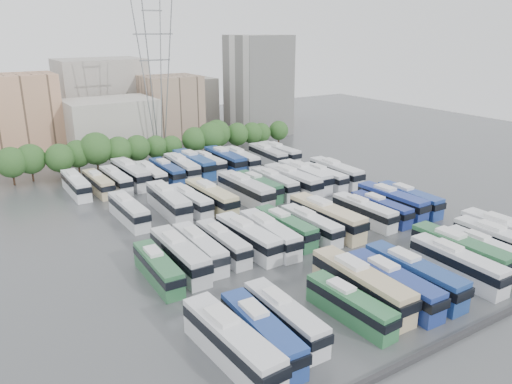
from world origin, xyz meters
TOP-DOWN VIEW (x-y plane):
  - ground at (0.00, 0.00)m, footprint 220.00×220.00m
  - parapet at (0.00, -33.00)m, footprint 56.00×0.50m
  - tree_line at (-1.93, 42.09)m, footprint 65.61×7.87m
  - city_buildings at (-7.46, 71.86)m, footprint 102.00×35.00m
  - apartment_tower at (34.00, 58.00)m, footprint 14.00×14.00m
  - electricity_pylon at (2.00, 50.00)m, footprint 9.00×6.91m
  - bus_r0_s0 at (-21.49, -24.40)m, footprint 3.50×13.12m
  - bus_r0_s1 at (-18.30, -24.29)m, footprint 3.05×11.88m
  - bus_r0_s2 at (-14.99, -23.26)m, footprint 2.59×11.39m
  - bus_r0_s4 at (-8.15, -24.93)m, footprint 2.89×11.02m
  - bus_r0_s5 at (-4.82, -23.00)m, footprint 3.24×13.59m
  - bus_r0_s6 at (-1.65, -24.52)m, footprint 3.06×12.52m
  - bus_r0_s7 at (1.83, -24.39)m, footprint 2.86×12.83m
  - bus_r0_s9 at (8.36, -25.15)m, footprint 2.91×12.34m
  - bus_r0_s10 at (11.37, -23.33)m, footprint 3.15×13.15m
  - bus_r0_s11 at (14.81, -24.42)m, footprint 2.69×11.07m
  - bus_r0_s12 at (18.11, -24.30)m, footprint 2.86×12.59m
  - bus_r0_s13 at (21.26, -23.36)m, footprint 3.06×13.06m
  - bus_r1_s0 at (-21.37, -7.07)m, footprint 2.72×11.08m
  - bus_r1_s1 at (-18.04, -5.66)m, footprint 2.77×12.58m
  - bus_r1_s2 at (-14.98, -4.91)m, footprint 2.76×11.74m
  - bus_r1_s3 at (-11.65, -4.92)m, footprint 2.50×11.12m
  - bus_r1_s4 at (-8.23, -5.51)m, footprint 3.14×12.38m
  - bus_r1_s5 at (-5.18, -5.99)m, footprint 3.17×12.34m
  - bus_r1_s6 at (-1.87, -5.05)m, footprint 2.83×11.68m
  - bus_r1_s7 at (1.63, -6.28)m, footprint 2.68×11.32m
  - bus_r1_s8 at (4.88, -5.80)m, footprint 3.44×13.78m
  - bus_r1_s10 at (11.64, -6.40)m, footprint 2.82×11.56m
  - bus_r1_s11 at (14.86, -6.72)m, footprint 2.51×11.05m
  - bus_r1_s12 at (18.30, -5.70)m, footprint 3.15×12.74m
  - bus_r1_s13 at (21.65, -6.32)m, footprint 2.74×11.94m
  - bus_r2_s1 at (-18.10, 12.82)m, footprint 2.75×11.88m
  - bus_r2_s3 at (-11.61, 12.93)m, footprint 3.37×13.27m
  - bus_r2_s4 at (-8.30, 12.03)m, footprint 2.95×11.42m
  - bus_r2_s5 at (-5.01, 11.10)m, footprint 3.24×13.14m
  - bus_r2_s7 at (1.53, 11.24)m, footprint 3.36×13.68m
  - bus_r2_s8 at (4.90, 12.56)m, footprint 2.93×11.78m
  - bus_r2_s9 at (8.21, 12.39)m, footprint 2.87×12.07m
  - bus_r2_s10 at (11.34, 11.31)m, footprint 3.44×13.52m
  - bus_r2_s11 at (14.91, 12.42)m, footprint 3.14×13.35m
  - bus_r2_s12 at (18.22, 11.10)m, footprint 2.65×11.45m
  - bus_r2_s13 at (21.60, 11.39)m, footprint 3.16×13.03m
  - bus_r3_s0 at (-21.63, 30.35)m, footprint 2.57×11.75m
  - bus_r3_s1 at (-18.03, 29.32)m, footprint 2.88×11.18m
  - bus_r3_s2 at (-14.74, 29.74)m, footprint 2.81×11.42m
  - bus_r3_s3 at (-11.52, 31.05)m, footprint 3.48×13.48m
  - bus_r3_s4 at (-8.26, 29.35)m, footprint 2.58×11.48m
  - bus_r3_s5 at (-4.99, 29.48)m, footprint 2.68×11.94m
  - bus_r3_s6 at (-1.51, 30.18)m, footprint 3.36×12.92m
  - bus_r3_s7 at (1.45, 31.03)m, footprint 3.37×13.67m
  - bus_r3_s8 at (4.79, 31.26)m, footprint 2.83×11.40m
  - bus_r3_s9 at (8.28, 30.54)m, footprint 2.94×13.29m
  - bus_r3_s10 at (11.67, 29.95)m, footprint 3.01×12.25m
  - bus_r3_s12 at (18.14, 29.45)m, footprint 3.31×12.43m
  - bus_r3_s13 at (21.36, 29.76)m, footprint 3.12×12.33m

SIDE VIEW (x-z plane):
  - ground at x=0.00m, z-range 0.00..0.00m
  - parapet at x=0.00m, z-range 0.00..0.50m
  - bus_r0_s4 at x=-8.15m, z-range -0.03..3.40m
  - bus_r1_s0 at x=-21.37m, z-range -0.03..3.42m
  - bus_r0_s11 at x=14.81m, z-range -0.03..3.42m
  - bus_r1_s11 at x=14.86m, z-range -0.03..3.43m
  - bus_r3_s1 at x=-18.03m, z-range -0.03..3.45m
  - bus_r1_s3 at x=-11.65m, z-range -0.03..3.45m
  - bus_r1_s7 at x=1.63m, z-range -0.03..3.51m
  - bus_r2_s4 at x=-8.30m, z-range -0.03..3.52m
  - bus_r3_s8 at x=4.79m, z-range -0.03..3.52m
  - bus_r3_s2 at x=-14.74m, z-range -0.03..3.53m
  - bus_r0_s2 at x=-14.99m, z-range -0.03..3.53m
  - bus_r2_s12 at x=18.22m, z-range -0.03..3.55m
  - bus_r3_s4 at x=-8.26m, z-range -0.03..3.56m
  - bus_r1_s10 at x=11.64m, z-range -0.03..3.58m
  - bus_r1_s6 at x=-1.87m, z-range -0.03..3.61m
  - bus_r1_s2 at x=-14.98m, z-range -0.03..3.63m
  - bus_r2_s8 at x=4.90m, z-range -0.03..3.64m
  - bus_r3_s0 at x=-21.63m, z-range -0.03..3.65m
  - bus_r0_s1 at x=-18.30m, z-range -0.03..3.66m
  - bus_r2_s1 at x=-18.10m, z-range -0.03..3.68m
  - bus_r1_s13 at x=21.65m, z-range -0.03..3.70m
  - bus_r3_s5 at x=-4.99m, z-range -0.03..3.71m
  - bus_r2_s9 at x=8.21m, z-range -0.03..3.74m
  - bus_r3_s10 at x=11.67m, z-range -0.03..3.79m
  - bus_r1_s5 at x=-5.18m, z-range -0.03..3.80m
  - bus_r3_s13 at x=21.36m, z-range -0.03..3.81m
  - bus_r1_s4 at x=-8.23m, z-range -0.03..3.82m
  - bus_r0_s9 at x=8.36m, z-range -0.03..3.82m
  - bus_r3_s12 at x=18.14m, z-range -0.03..3.83m
  - bus_r0_s6 at x=-1.65m, z-range -0.04..3.87m
  - bus_r0_s12 at x=18.11m, z-range -0.04..3.91m
  - bus_r1_s1 at x=-18.04m, z-range -0.04..3.91m
  - bus_r1_s12 at x=18.30m, z-range -0.04..3.94m
  - bus_r3_s6 at x=-1.51m, z-range -0.04..3.98m
  - bus_r0_s7 at x=1.83m, z-range -0.04..3.99m
  - bus_r2_s13 at x=21.60m, z-range -0.04..4.03m
  - bus_r0_s0 at x=-21.49m, z-range -0.04..4.04m
  - bus_r0_s13 at x=21.26m, z-range -0.04..4.04m
  - bus_r2_s5 at x=-5.01m, z-range -0.04..4.06m
  - bus_r0_s10 at x=11.37m, z-range -0.04..4.07m
  - bus_r2_s3 at x=-11.61m, z-range -0.04..4.10m
  - bus_r3_s9 at x=8.28m, z-range -0.04..4.13m
  - bus_r2_s11 at x=14.91m, z-range -0.04..4.13m
  - bus_r3_s3 at x=-11.52m, z-range -0.04..4.16m
  - bus_r2_s10 at x=11.34m, z-range -0.04..4.17m
  - bus_r0_s5 at x=-4.82m, z-range -0.04..4.21m
  - bus_r3_s7 at x=1.45m, z-range -0.04..4.22m
  - bus_r2_s7 at x=1.53m, z-range -0.04..4.23m
  - bus_r1_s8 at x=4.88m, z-range -0.04..4.25m
  - tree_line at x=-1.93m, z-range 0.18..8.47m
  - city_buildings at x=-7.46m, z-range -2.13..17.87m
  - apartment_tower at x=34.00m, z-range 0.00..26.00m
  - electricity_pylon at x=2.00m, z-range 1.75..35.57m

